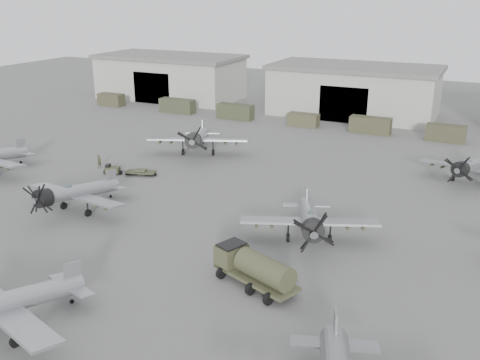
% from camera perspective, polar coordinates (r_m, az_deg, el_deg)
% --- Properties ---
extents(ground, '(220.00, 220.00, 0.00)m').
position_cam_1_polar(ground, '(43.66, -8.61, -9.14)').
color(ground, '#5B5B58').
rests_on(ground, ground).
extents(hangar_left, '(29.00, 14.80, 8.70)m').
position_cam_1_polar(hangar_left, '(112.26, -7.45, 10.91)').
color(hangar_left, '#B1B0A6').
rests_on(hangar_left, ground).
extents(hangar_center, '(29.00, 14.80, 8.70)m').
position_cam_1_polar(hangar_center, '(97.39, 12.04, 9.36)').
color(hangar_center, '#B1B0A6').
rests_on(hangar_center, ground).
extents(support_truck_0, '(4.99, 2.20, 2.30)m').
position_cam_1_polar(support_truck_0, '(106.65, -13.58, 8.33)').
color(support_truck_0, '#3E3D28').
rests_on(support_truck_0, ground).
extents(support_truck_1, '(6.53, 2.20, 2.49)m').
position_cam_1_polar(support_truck_1, '(98.14, -6.71, 7.87)').
color(support_truck_1, '#373C27').
rests_on(support_truck_1, ground).
extents(support_truck_2, '(6.31, 2.20, 2.53)m').
position_cam_1_polar(support_truck_2, '(92.59, -0.50, 7.31)').
color(support_truck_2, '#373B26').
rests_on(support_truck_2, ground).
extents(support_truck_3, '(4.96, 2.20, 2.07)m').
position_cam_1_polar(support_truck_3, '(88.11, 6.76, 6.40)').
color(support_truck_3, '#43422C').
rests_on(support_truck_3, ground).
extents(support_truck_4, '(6.26, 2.20, 2.52)m').
position_cam_1_polar(support_truck_4, '(85.34, 13.73, 5.70)').
color(support_truck_4, '#3C3C27').
rests_on(support_truck_4, ground).
extents(support_truck_5, '(5.55, 2.20, 2.41)m').
position_cam_1_polar(support_truck_5, '(83.95, 21.09, 4.69)').
color(support_truck_5, '#3A3A26').
rests_on(support_truck_5, ground).
extents(aircraft_mid_1, '(11.64, 10.48, 4.63)m').
position_cam_1_polar(aircraft_mid_1, '(54.86, -17.40, -1.33)').
color(aircraft_mid_1, '#919499').
rests_on(aircraft_mid_1, ground).
extents(aircraft_mid_2, '(11.92, 10.78, 4.83)m').
position_cam_1_polar(aircraft_mid_2, '(46.55, 7.46, -4.19)').
color(aircraft_mid_2, gray).
rests_on(aircraft_mid_2, ground).
extents(aircraft_far_0, '(13.24, 11.98, 5.38)m').
position_cam_1_polar(aircraft_far_0, '(71.30, -4.56, 4.53)').
color(aircraft_far_0, '#9EA1A7').
rests_on(aircraft_far_0, ground).
extents(aircraft_far_1, '(11.52, 10.37, 4.59)m').
position_cam_1_polar(aircraft_far_1, '(65.54, 23.33, 1.29)').
color(aircraft_far_1, gray).
rests_on(aircraft_far_1, ground).
extents(fuel_tanker, '(7.35, 4.71, 2.70)m').
position_cam_1_polar(fuel_tanker, '(39.97, 1.61, -9.24)').
color(fuel_tanker, '#40422B').
rests_on(fuel_tanker, ground).
extents(tug_trailer, '(6.16, 2.86, 1.23)m').
position_cam_1_polar(tug_trailer, '(65.52, -12.34, 0.96)').
color(tug_trailer, '#343825').
rests_on(tug_trailer, ground).
extents(ground_crew, '(0.51, 0.67, 1.66)m').
position_cam_1_polar(ground_crew, '(68.55, -14.78, 1.91)').
color(ground_crew, '#393925').
rests_on(ground_crew, ground).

